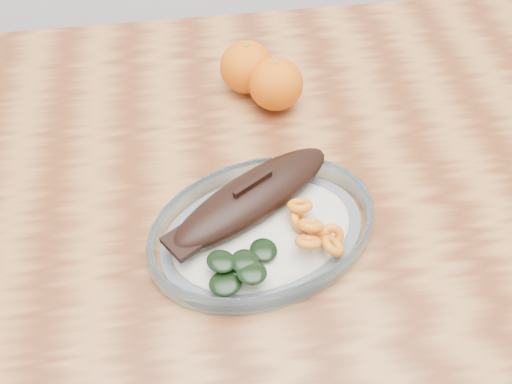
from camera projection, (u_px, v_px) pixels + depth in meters
dining_table at (282, 218)px, 0.96m from camera, size 1.20×0.80×0.75m
plated_meal at (262, 227)px, 0.80m from camera, size 0.67×0.67×0.08m
orange_left at (247, 67)px, 0.98m from camera, size 0.08×0.08×0.08m
orange_right at (276, 84)px, 0.95m from camera, size 0.08×0.08×0.08m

